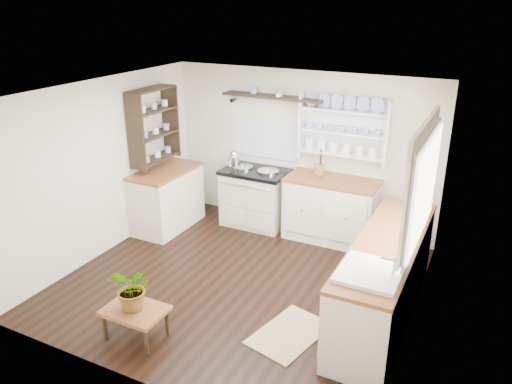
% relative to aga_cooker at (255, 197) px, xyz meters
% --- Properties ---
extents(floor, '(4.00, 3.80, 0.01)m').
position_rel_aga_cooker_xyz_m(floor, '(0.58, -1.57, -0.44)').
color(floor, black).
rests_on(floor, ground).
extents(wall_back, '(4.00, 0.02, 2.30)m').
position_rel_aga_cooker_xyz_m(wall_back, '(0.58, 0.33, 0.71)').
color(wall_back, beige).
rests_on(wall_back, ground).
extents(wall_right, '(0.02, 3.80, 2.30)m').
position_rel_aga_cooker_xyz_m(wall_right, '(2.58, -1.57, 0.71)').
color(wall_right, beige).
rests_on(wall_right, ground).
extents(wall_left, '(0.02, 3.80, 2.30)m').
position_rel_aga_cooker_xyz_m(wall_left, '(-1.42, -1.57, 0.71)').
color(wall_left, beige).
rests_on(wall_left, ground).
extents(ceiling, '(4.00, 3.80, 0.01)m').
position_rel_aga_cooker_xyz_m(ceiling, '(0.58, -1.57, 1.86)').
color(ceiling, white).
rests_on(ceiling, wall_back).
extents(window, '(0.08, 1.55, 1.22)m').
position_rel_aga_cooker_xyz_m(window, '(2.53, -1.42, 1.13)').
color(window, white).
rests_on(window, wall_right).
extents(aga_cooker, '(0.96, 0.67, 0.89)m').
position_rel_aga_cooker_xyz_m(aga_cooker, '(0.00, 0.00, 0.00)').
color(aga_cooker, beige).
rests_on(aga_cooker, floor).
extents(back_cabinets, '(1.27, 0.63, 0.90)m').
position_rel_aga_cooker_xyz_m(back_cabinets, '(1.18, 0.03, 0.02)').
color(back_cabinets, silver).
rests_on(back_cabinets, floor).
extents(right_cabinets, '(0.62, 2.43, 0.90)m').
position_rel_aga_cooker_xyz_m(right_cabinets, '(2.28, -1.47, 0.02)').
color(right_cabinets, silver).
rests_on(right_cabinets, floor).
extents(belfast_sink, '(0.55, 0.60, 0.45)m').
position_rel_aga_cooker_xyz_m(belfast_sink, '(2.28, -2.22, 0.36)').
color(belfast_sink, white).
rests_on(belfast_sink, right_cabinets).
extents(left_cabinets, '(0.62, 1.13, 0.90)m').
position_rel_aga_cooker_xyz_m(left_cabinets, '(-1.12, -0.67, 0.02)').
color(left_cabinets, silver).
rests_on(left_cabinets, floor).
extents(plate_rack, '(1.20, 0.22, 0.90)m').
position_rel_aga_cooker_xyz_m(plate_rack, '(1.23, 0.29, 1.12)').
color(plate_rack, white).
rests_on(plate_rack, wall_back).
extents(high_shelf, '(1.50, 0.29, 0.16)m').
position_rel_aga_cooker_xyz_m(high_shelf, '(0.18, 0.21, 1.47)').
color(high_shelf, black).
rests_on(high_shelf, wall_back).
extents(left_shelving, '(0.28, 0.80, 1.05)m').
position_rel_aga_cooker_xyz_m(left_shelving, '(-1.26, -0.67, 1.11)').
color(left_shelving, black).
rests_on(left_shelving, wall_left).
extents(kettle, '(0.18, 0.18, 0.22)m').
position_rel_aga_cooker_xyz_m(kettle, '(-0.28, -0.12, 0.60)').
color(kettle, silver).
rests_on(kettle, aga_cooker).
extents(utensil_crock, '(0.13, 0.13, 0.15)m').
position_rel_aga_cooker_xyz_m(utensil_crock, '(0.95, 0.11, 0.55)').
color(utensil_crock, '#916035').
rests_on(utensil_crock, back_cabinets).
extents(center_table, '(0.62, 0.44, 0.33)m').
position_rel_aga_cooker_xyz_m(center_table, '(0.15, -2.97, -0.15)').
color(center_table, brown).
rests_on(center_table, floor).
extents(potted_plant, '(0.50, 0.46, 0.47)m').
position_rel_aga_cooker_xyz_m(potted_plant, '(0.15, -2.97, 0.13)').
color(potted_plant, '#3F7233').
rests_on(potted_plant, center_table).
extents(floor_rug, '(0.73, 0.95, 0.02)m').
position_rel_aga_cooker_xyz_m(floor_rug, '(1.52, -2.24, -0.43)').
color(floor_rug, '#856D4D').
rests_on(floor_rug, floor).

